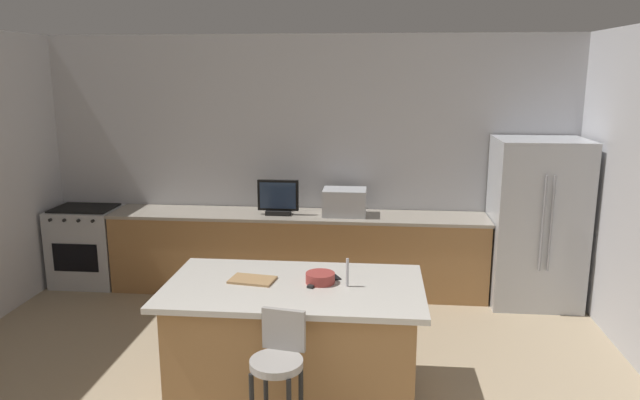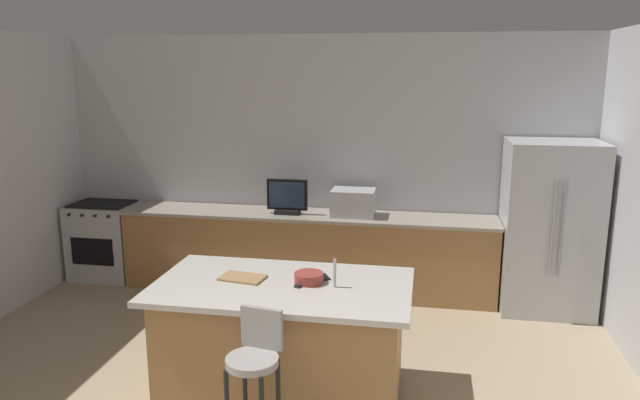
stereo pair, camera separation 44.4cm
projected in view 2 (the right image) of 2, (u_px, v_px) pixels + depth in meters
The scene contains 14 objects.
wall_back at pixel (320, 162), 6.96m from camera, with size 6.61×0.12×2.91m, color #BCBCC1.
counter_back at pixel (306, 252), 6.83m from camera, with size 4.28×0.62×0.92m.
kitchen_island at pixel (283, 339), 4.59m from camera, with size 1.96×1.11×0.93m.
refrigerator at pixel (549, 227), 6.20m from camera, with size 0.94×0.81×1.81m.
range_oven at pixel (105, 240), 7.27m from camera, with size 0.76×0.63×0.94m.
microwave at pixel (353, 203), 6.61m from camera, with size 0.48×0.36×0.30m, color #B7BABF.
tv_monitor at pixel (287, 198), 6.68m from camera, with size 0.46×0.16×0.40m.
sink_faucet_back at pixel (292, 201), 6.83m from camera, with size 0.02×0.02×0.24m, color #B2B2B7.
sink_faucet_island at pixel (335, 273), 4.40m from camera, with size 0.02×0.02×0.22m, color #B2B2B7.
bar_stool_center at pixel (255, 372), 3.81m from camera, with size 0.34×0.36×1.01m.
fruit_bowl at pixel (309, 278), 4.51m from camera, with size 0.22×0.22×0.08m, color #993833.
cell_phone at pixel (324, 277), 4.62m from camera, with size 0.07×0.15×0.01m, color black.
tv_remote at pixel (302, 283), 4.47m from camera, with size 0.04×0.17×0.02m, color black.
cutting_board at pixel (243, 278), 4.59m from camera, with size 0.34×0.22×0.02m, color #A87F51.
Camera 2 is at (1.23, -1.66, 2.52)m, focal length 33.21 mm.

